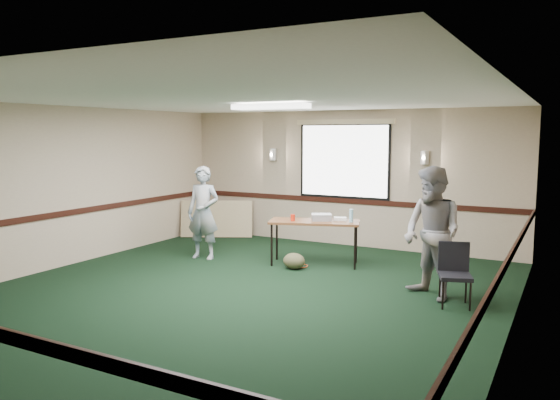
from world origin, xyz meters
The scene contains 13 objects.
ground centered at (0.00, 0.00, 0.00)m, with size 8.00×8.00×0.00m, color black.
room_shell centered at (0.00, 2.12, 1.58)m, with size 8.00×8.02×8.00m.
folding_table centered at (0.19, 2.18, 0.71)m, with size 1.64×1.06×0.76m.
projector centered at (0.28, 2.27, 0.82)m, with size 0.33×0.28×0.11m, color #9898A0.
game_console centered at (0.57, 2.42, 0.79)m, with size 0.22×0.17×0.05m, color silver.
red_cup centered at (-0.13, 1.99, 0.82)m, with size 0.08×0.08×0.11m, color red.
water_bottle centered at (0.80, 2.33, 0.87)m, with size 0.07×0.07×0.22m, color #7EB7CE.
duffel_bag centered at (0.04, 1.73, 0.13)m, with size 0.38×0.29×0.27m, color #454427.
cable_coil centered at (0.02, 1.93, 0.01)m, with size 0.31×0.31×0.02m, color #C24118.
folded_table centered at (-2.74, 3.46, 0.40)m, with size 1.55×0.07×0.80m, color tan.
conference_chair centered at (2.74, 1.05, 0.48)m, with size 0.51×0.52×0.82m.
person_left centered at (-1.76, 1.66, 0.83)m, with size 0.61×0.40×1.67m, color #3A5C7F.
person_right centered at (2.41, 1.17, 0.90)m, with size 0.88×0.68×1.80m, color #697CA3.
Camera 1 is at (4.05, -6.18, 2.23)m, focal length 35.00 mm.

